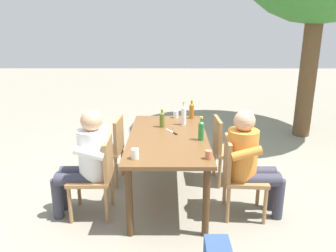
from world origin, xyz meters
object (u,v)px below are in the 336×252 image
(bottle_olive, at_px, (162,119))
(backpack_by_near_side, at_px, (149,139))
(person_in_white_shirt, at_px, (249,158))
(bottle_green, at_px, (201,130))
(chair_near_right, at_px, (98,173))
(dining_table, at_px, (168,143))
(table_knife, at_px, (172,132))
(chair_far_left, at_px, (226,147))
(person_in_plaid_shirt, at_px, (86,158))
(cup_white, at_px, (135,154))
(bottle_amber, at_px, (192,110))
(bottle_clear, at_px, (184,115))
(chair_far_right, at_px, (238,173))
(cup_glass, at_px, (176,114))
(cup_terracotta, at_px, (209,155))
(chair_near_left, at_px, (110,147))

(bottle_olive, relative_size, backpack_by_near_side, 0.60)
(person_in_white_shirt, xyz_separation_m, bottle_green, (-0.25, -0.49, 0.23))
(chair_near_right, distance_m, person_in_white_shirt, 1.62)
(dining_table, relative_size, backpack_by_near_side, 4.42)
(table_knife, bearing_deg, chair_near_right, -57.10)
(chair_near_right, xyz_separation_m, chair_far_left, (-0.78, 1.50, 0.00))
(person_in_white_shirt, xyz_separation_m, person_in_plaid_shirt, (0.00, -1.72, 0.00))
(cup_white, bearing_deg, bottle_amber, 156.17)
(chair_near_right, bearing_deg, bottle_clear, 131.33)
(chair_far_right, distance_m, bottle_clear, 1.08)
(bottle_clear, bearing_deg, dining_table, -24.20)
(chair_far_right, distance_m, chair_far_left, 0.78)
(backpack_by_near_side, bearing_deg, chair_far_left, 43.20)
(person_in_white_shirt, xyz_separation_m, bottle_olive, (-0.74, -0.94, 0.22))
(bottle_green, height_order, cup_glass, bottle_green)
(person_in_white_shirt, relative_size, bottle_olive, 4.93)
(chair_near_right, height_order, cup_white, cup_white)
(bottle_olive, bearing_deg, bottle_amber, 135.40)
(person_in_plaid_shirt, relative_size, table_knife, 5.38)
(dining_table, distance_m, cup_glass, 0.79)
(bottle_olive, height_order, cup_terracotta, bottle_olive)
(chair_near_left, relative_size, person_in_white_shirt, 0.74)
(chair_far_right, xyz_separation_m, bottle_clear, (-0.83, -0.55, 0.41))
(chair_far_right, height_order, chair_near_left, same)
(chair_far_right, relative_size, bottle_olive, 3.64)
(bottle_green, distance_m, backpack_by_near_side, 1.93)
(cup_glass, height_order, table_knife, cup_glass)
(chair_near_left, height_order, person_in_plaid_shirt, person_in_plaid_shirt)
(bottle_clear, relative_size, cup_glass, 3.14)
(chair_far_right, height_order, person_in_white_shirt, person_in_white_shirt)
(bottle_amber, xyz_separation_m, bottle_green, (0.89, 0.05, 0.00))
(dining_table, distance_m, backpack_by_near_side, 1.63)
(person_in_white_shirt, bearing_deg, chair_far_right, -92.76)
(bottle_green, height_order, cup_terracotta, bottle_green)
(person_in_plaid_shirt, bearing_deg, backpack_by_near_side, 164.06)
(table_knife, bearing_deg, chair_near_left, -108.02)
(chair_near_right, xyz_separation_m, bottle_olive, (-0.74, 0.68, 0.39))
(chair_far_left, relative_size, bottle_olive, 3.64)
(table_knife, bearing_deg, dining_table, -22.68)
(chair_far_right, bearing_deg, backpack_by_near_side, -150.92)
(person_in_white_shirt, distance_m, bottle_olive, 1.21)
(chair_far_right, distance_m, cup_white, 1.15)
(chair_near_right, height_order, table_knife, chair_near_right)
(cup_white, bearing_deg, cup_terracotta, 89.93)
(chair_far_left, bearing_deg, table_knife, -69.31)
(person_in_plaid_shirt, distance_m, bottle_olive, 1.10)
(chair_near_left, height_order, backpack_by_near_side, chair_near_left)
(chair_far_left, bearing_deg, bottle_clear, -95.34)
(person_in_plaid_shirt, height_order, bottle_amber, person_in_plaid_shirt)
(bottle_amber, bearing_deg, cup_white, -23.83)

